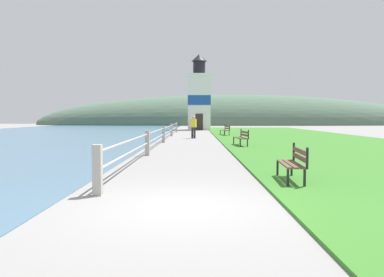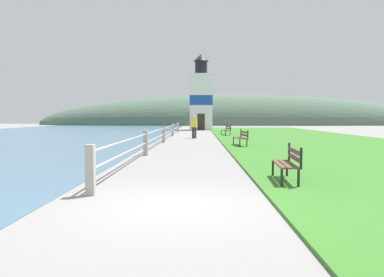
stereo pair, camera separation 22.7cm
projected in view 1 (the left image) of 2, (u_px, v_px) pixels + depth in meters
ground_plane at (181, 207)px, 6.71m from camera, size 160.00×160.00×0.00m
grass_verge at (305, 140)px, 25.90m from camera, size 12.00×57.91×0.06m
seawall_railing at (164, 133)px, 23.57m from camera, size 0.18×31.99×1.06m
park_bench_near at (294, 161)px, 9.15m from camera, size 0.58×1.63×0.94m
park_bench_midway at (242, 137)px, 20.42m from camera, size 0.63×2.02×0.94m
park_bench_far at (226, 129)px, 32.01m from camera, size 0.73×2.02×0.94m
lighthouse at (199, 98)px, 46.48m from camera, size 3.17×3.17×9.37m
person_strolling at (193, 126)px, 28.13m from camera, size 0.47×0.37×1.71m
distant_hillside at (234, 125)px, 75.12m from camera, size 80.00×16.00×12.00m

